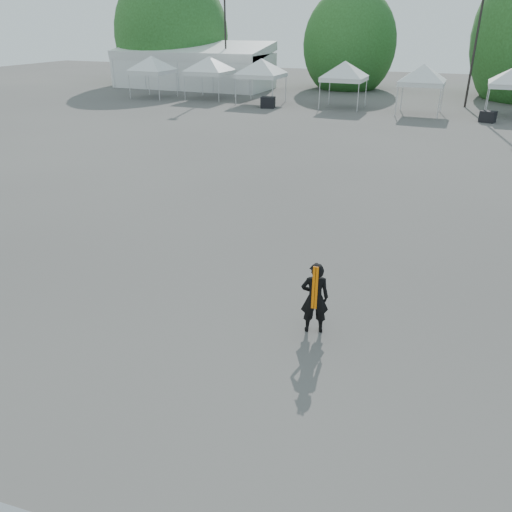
% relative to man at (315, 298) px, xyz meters
% --- Properties ---
extents(ground, '(120.00, 120.00, 0.00)m').
position_rel_man_xyz_m(ground, '(-0.94, 1.60, -0.80)').
color(ground, '#474442').
rests_on(ground, ground).
extents(marquee, '(15.00, 6.25, 4.23)m').
position_rel_man_xyz_m(marquee, '(-22.94, 36.60, 1.17)').
color(marquee, silver).
rests_on(marquee, ground).
extents(light_pole_west, '(0.60, 0.25, 10.30)m').
position_rel_man_xyz_m(light_pole_west, '(-18.94, 35.60, 4.97)').
color(light_pole_west, black).
rests_on(light_pole_west, ground).
extents(light_pole_east, '(0.60, 0.25, 9.80)m').
position_rel_man_xyz_m(light_pole_east, '(2.06, 33.60, 4.72)').
color(light_pole_east, black).
rests_on(light_pole_east, ground).
extents(tree_far_w, '(4.80, 4.80, 7.30)m').
position_rel_man_xyz_m(tree_far_w, '(-26.94, 39.60, 3.74)').
color(tree_far_w, '#382314').
rests_on(tree_far_w, ground).
extents(tree_mid_w, '(4.16, 4.16, 6.33)m').
position_rel_man_xyz_m(tree_mid_w, '(-8.94, 41.60, 3.13)').
color(tree_mid_w, '#382314').
rests_on(tree_mid_w, ground).
extents(tent_a, '(4.34, 4.34, 3.88)m').
position_rel_man_xyz_m(tent_a, '(-22.73, 29.14, 2.26)').
color(tent_a, silver).
rests_on(tent_a, ground).
extents(tent_b, '(4.69, 4.69, 3.88)m').
position_rel_man_xyz_m(tent_b, '(-17.98, 30.38, 2.26)').
color(tent_b, silver).
rests_on(tent_b, ground).
extents(tent_c, '(4.61, 4.61, 3.88)m').
position_rel_man_xyz_m(tent_c, '(-13.08, 29.67, 2.26)').
color(tent_c, silver).
rests_on(tent_c, ground).
extents(tent_d, '(4.30, 4.30, 3.88)m').
position_rel_man_xyz_m(tent_d, '(-6.48, 29.63, 2.26)').
color(tent_d, silver).
rests_on(tent_d, ground).
extents(tent_e, '(4.21, 4.21, 3.88)m').
position_rel_man_xyz_m(tent_e, '(-0.91, 29.00, 2.26)').
color(tent_e, silver).
rests_on(tent_e, ground).
extents(man, '(0.68, 0.56, 1.59)m').
position_rel_man_xyz_m(man, '(0.00, 0.00, 0.00)').
color(man, black).
rests_on(man, ground).
extents(crate_west, '(1.17, 0.99, 0.80)m').
position_rel_man_xyz_m(crate_west, '(-11.67, 27.54, -0.40)').
color(crate_west, black).
rests_on(crate_west, ground).
extents(crate_mid, '(1.09, 0.97, 0.71)m').
position_rel_man_xyz_m(crate_mid, '(3.58, 27.44, -0.44)').
color(crate_mid, black).
rests_on(crate_mid, ground).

